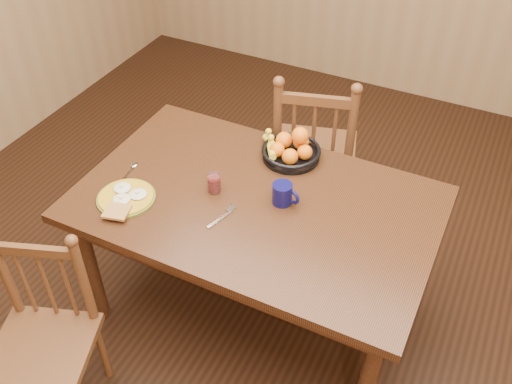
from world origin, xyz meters
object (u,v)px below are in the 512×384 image
at_px(chair_far, 314,153).
at_px(chair_near, 45,339).
at_px(breakfast_plate, 126,198).
at_px(fruit_bowl, 291,149).
at_px(dining_table, 256,214).
at_px(coffee_mug, 283,194).

relative_size(chair_far, chair_near, 1.15).
relative_size(chair_near, breakfast_plate, 3.00).
bearing_deg(chair_near, fruit_bowl, 44.69).
bearing_deg(dining_table, chair_near, -123.57).
distance_m(dining_table, chair_near, 1.04).
bearing_deg(chair_near, dining_table, 36.47).
bearing_deg(breakfast_plate, coffee_mug, 24.97).
relative_size(dining_table, chair_far, 1.56).
bearing_deg(coffee_mug, chair_far, 99.76).
distance_m(chair_far, chair_near, 1.70).
bearing_deg(dining_table, chair_far, 90.76).
relative_size(breakfast_plate, fruit_bowl, 0.92).
height_order(chair_far, fruit_bowl, chair_far).
height_order(dining_table, breakfast_plate, breakfast_plate).
height_order(chair_near, fruit_bowl, fruit_bowl).
xyz_separation_m(chair_near, breakfast_plate, (0.04, 0.59, 0.33)).
distance_m(chair_far, breakfast_plate, 1.17).
bearing_deg(coffee_mug, chair_near, -127.24).
xyz_separation_m(coffee_mug, fruit_bowl, (-0.10, 0.32, -0.00)).
distance_m(chair_far, fruit_bowl, 0.50).
bearing_deg(breakfast_plate, dining_table, 25.97).
distance_m(chair_near, fruit_bowl, 1.39).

